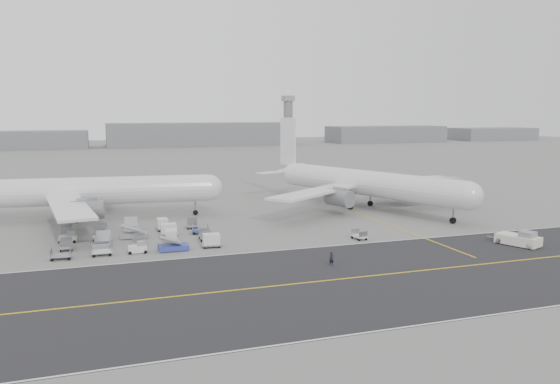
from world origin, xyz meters
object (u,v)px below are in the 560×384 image
object	(u,v)px
airliner_b	(362,183)
pushback_tug	(519,239)
control_tower	(288,119)
ground_crew_a	(332,259)
airliner_a	(79,191)
jet_bridge	(426,187)

from	to	relation	value
airliner_b	pushback_tug	bearing A→B (deg)	-100.74
control_tower	ground_crew_a	distance (m)	292.11
pushback_tug	airliner_b	bearing A→B (deg)	79.48
airliner_a	ground_crew_a	world-z (taller)	airliner_a
jet_bridge	ground_crew_a	distance (m)	49.94
pushback_tug	jet_bridge	distance (m)	33.05
ground_crew_a	control_tower	bearing A→B (deg)	73.63
airliner_a	jet_bridge	world-z (taller)	airliner_a
control_tower	ground_crew_a	xyz separation A→B (m)	(-90.95, -277.17, -15.31)
airliner_a	jet_bridge	size ratio (longest dim) A/B	3.09
airliner_b	pushback_tug	xyz separation A→B (m)	(7.77, -37.79, -4.52)
pushback_tug	jet_bridge	size ratio (longest dim) A/B	0.47
airliner_a	jet_bridge	xyz separation A→B (m)	(69.32, -10.75, -0.78)
airliner_a	ground_crew_a	size ratio (longest dim) A/B	28.88
airliner_b	ground_crew_a	world-z (taller)	airliner_b
airliner_b	jet_bridge	distance (m)	13.55
airliner_b	ground_crew_a	size ratio (longest dim) A/B	27.77
airliner_b	jet_bridge	size ratio (longest dim) A/B	2.98
pushback_tug	ground_crew_a	distance (m)	32.01
pushback_tug	ground_crew_a	xyz separation A→B (m)	(-31.99, -1.19, -0.03)
jet_bridge	ground_crew_a	bearing A→B (deg)	-137.18
jet_bridge	pushback_tug	bearing A→B (deg)	-97.95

